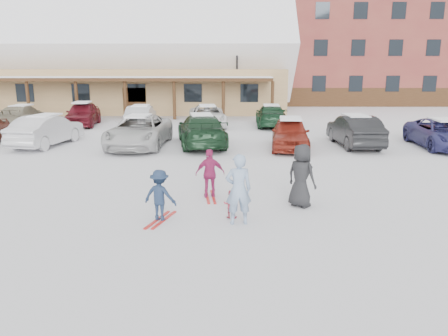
{
  "coord_description": "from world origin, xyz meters",
  "views": [
    {
      "loc": [
        0.45,
        -11.46,
        3.95
      ],
      "look_at": [
        0.3,
        1.0,
        1.0
      ],
      "focal_mm": 35.0,
      "sensor_mm": 36.0,
      "label": 1
    }
  ],
  "objects_px": {
    "parked_car_1": "(46,130)",
    "parked_car_8": "(83,114)",
    "parked_car_3": "(202,130)",
    "parked_car_11": "(271,116)",
    "lamp_post": "(237,70)",
    "child_magenta": "(210,173)",
    "parked_car_2": "(139,131)",
    "adult_skier": "(238,189)",
    "toddler_red": "(230,204)",
    "day_lodge": "(122,65)",
    "child_navy": "(160,195)",
    "parked_car_9": "(141,117)",
    "alpine_hotel": "(358,20)",
    "bystander_dark": "(301,176)",
    "parked_car_6": "(442,134)",
    "parked_car_4": "(290,133)",
    "parked_car_5": "(355,131)",
    "parked_car_7": "(22,116)",
    "parked_car_10": "(207,116)"
  },
  "relations": [
    {
      "from": "alpine_hotel",
      "to": "parked_car_1",
      "type": "bearing_deg",
      "value": -129.35
    },
    {
      "from": "adult_skier",
      "to": "alpine_hotel",
      "type": "bearing_deg",
      "value": -116.34
    },
    {
      "from": "alpine_hotel",
      "to": "parked_car_8",
      "type": "height_order",
      "value": "alpine_hotel"
    },
    {
      "from": "toddler_red",
      "to": "parked_car_3",
      "type": "distance_m",
      "value": 10.64
    },
    {
      "from": "day_lodge",
      "to": "parked_car_6",
      "type": "relative_size",
      "value": 5.84
    },
    {
      "from": "day_lodge",
      "to": "parked_car_7",
      "type": "distance_m",
      "value": 12.34
    },
    {
      "from": "adult_skier",
      "to": "toddler_red",
      "type": "xyz_separation_m",
      "value": [
        -0.2,
        0.45,
        -0.53
      ]
    },
    {
      "from": "parked_car_1",
      "to": "parked_car_8",
      "type": "height_order",
      "value": "parked_car_8"
    },
    {
      "from": "child_magenta",
      "to": "parked_car_3",
      "type": "bearing_deg",
      "value": -91.51
    },
    {
      "from": "parked_car_8",
      "to": "parked_car_3",
      "type": "bearing_deg",
      "value": -47.96
    },
    {
      "from": "parked_car_9",
      "to": "parked_car_4",
      "type": "bearing_deg",
      "value": 137.36
    },
    {
      "from": "parked_car_6",
      "to": "parked_car_10",
      "type": "height_order",
      "value": "parked_car_10"
    },
    {
      "from": "parked_car_9",
      "to": "adult_skier",
      "type": "bearing_deg",
      "value": 106.1
    },
    {
      "from": "adult_skier",
      "to": "toddler_red",
      "type": "relative_size",
      "value": 2.42
    },
    {
      "from": "child_magenta",
      "to": "parked_car_1",
      "type": "height_order",
      "value": "parked_car_1"
    },
    {
      "from": "parked_car_1",
      "to": "parked_car_6",
      "type": "relative_size",
      "value": 0.93
    },
    {
      "from": "child_magenta",
      "to": "parked_car_3",
      "type": "relative_size",
      "value": 0.28
    },
    {
      "from": "parked_car_2",
      "to": "parked_car_6",
      "type": "distance_m",
      "value": 14.79
    },
    {
      "from": "lamp_post",
      "to": "parked_car_1",
      "type": "distance_m",
      "value": 17.34
    },
    {
      "from": "bystander_dark",
      "to": "parked_car_8",
      "type": "bearing_deg",
      "value": -12.4
    },
    {
      "from": "bystander_dark",
      "to": "parked_car_4",
      "type": "bearing_deg",
      "value": -53.0
    },
    {
      "from": "parked_car_3",
      "to": "parked_car_9",
      "type": "bearing_deg",
      "value": -65.42
    },
    {
      "from": "parked_car_4",
      "to": "parked_car_6",
      "type": "height_order",
      "value": "parked_car_4"
    },
    {
      "from": "day_lodge",
      "to": "parked_car_5",
      "type": "bearing_deg",
      "value": -48.79
    },
    {
      "from": "parked_car_3",
      "to": "parked_car_11",
      "type": "xyz_separation_m",
      "value": [
        4.12,
        7.15,
        -0.09
      ]
    },
    {
      "from": "child_navy",
      "to": "parked_car_8",
      "type": "bearing_deg",
      "value": -49.31
    },
    {
      "from": "alpine_hotel",
      "to": "parked_car_6",
      "type": "height_order",
      "value": "alpine_hotel"
    },
    {
      "from": "alpine_hotel",
      "to": "parked_car_4",
      "type": "relative_size",
      "value": 7.27
    },
    {
      "from": "child_magenta",
      "to": "parked_car_11",
      "type": "relative_size",
      "value": 0.31
    },
    {
      "from": "day_lodge",
      "to": "lamp_post",
      "type": "xyz_separation_m",
      "value": [
        10.05,
        -3.86,
        -0.42
      ]
    },
    {
      "from": "adult_skier",
      "to": "parked_car_6",
      "type": "relative_size",
      "value": 0.37
    },
    {
      "from": "toddler_red",
      "to": "child_navy",
      "type": "distance_m",
      "value": 1.86
    },
    {
      "from": "bystander_dark",
      "to": "parked_car_1",
      "type": "distance_m",
      "value": 14.67
    },
    {
      "from": "alpine_hotel",
      "to": "parked_car_3",
      "type": "xyz_separation_m",
      "value": [
        -15.2,
        -27.95,
        -7.85
      ]
    },
    {
      "from": "toddler_red",
      "to": "parked_car_2",
      "type": "xyz_separation_m",
      "value": [
        -4.47,
        10.26,
        0.39
      ]
    },
    {
      "from": "child_navy",
      "to": "parked_car_9",
      "type": "height_order",
      "value": "parked_car_9"
    },
    {
      "from": "alpine_hotel",
      "to": "bystander_dark",
      "type": "xyz_separation_m",
      "value": [
        -11.78,
        -37.5,
        -7.73
      ]
    },
    {
      "from": "bystander_dark",
      "to": "parked_car_3",
      "type": "distance_m",
      "value": 10.14
    },
    {
      "from": "alpine_hotel",
      "to": "parked_car_2",
      "type": "bearing_deg",
      "value": -122.89
    },
    {
      "from": "adult_skier",
      "to": "child_navy",
      "type": "distance_m",
      "value": 2.04
    },
    {
      "from": "day_lodge",
      "to": "parked_car_5",
      "type": "distance_m",
      "value": 23.99
    },
    {
      "from": "parked_car_1",
      "to": "parked_car_2",
      "type": "xyz_separation_m",
      "value": [
        4.7,
        -0.24,
        0.0
      ]
    },
    {
      "from": "child_magenta",
      "to": "parked_car_2",
      "type": "distance_m",
      "value": 9.28
    },
    {
      "from": "lamp_post",
      "to": "child_magenta",
      "type": "distance_m",
      "value": 22.96
    },
    {
      "from": "toddler_red",
      "to": "bystander_dark",
      "type": "bearing_deg",
      "value": -148.43
    },
    {
      "from": "parked_car_3",
      "to": "parked_car_11",
      "type": "distance_m",
      "value": 8.25
    },
    {
      "from": "lamp_post",
      "to": "parked_car_8",
      "type": "xyz_separation_m",
      "value": [
        -10.33,
        -6.72,
        -2.75
      ]
    },
    {
      "from": "adult_skier",
      "to": "parked_car_8",
      "type": "height_order",
      "value": "adult_skier"
    },
    {
      "from": "parked_car_7",
      "to": "alpine_hotel",
      "type": "bearing_deg",
      "value": -143.96
    },
    {
      "from": "adult_skier",
      "to": "bystander_dark",
      "type": "relative_size",
      "value": 1.01
    }
  ]
}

